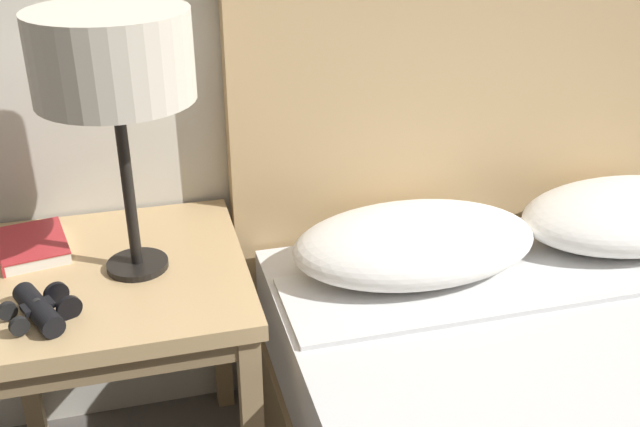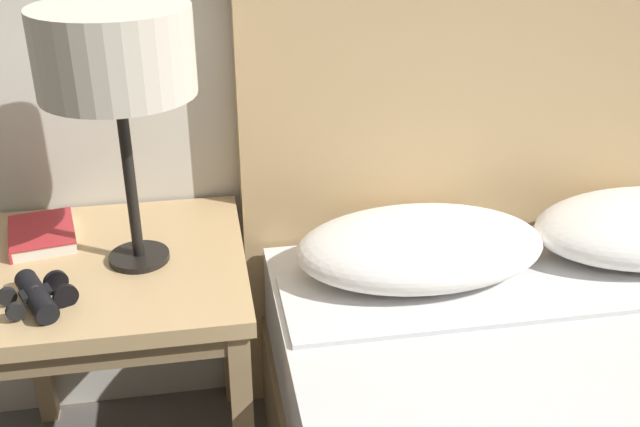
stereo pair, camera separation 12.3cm
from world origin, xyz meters
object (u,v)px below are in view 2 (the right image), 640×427
book_on_nightstand (41,234)px  binoculars_pair (37,296)px  table_lamp (115,56)px  nightstand (115,293)px

book_on_nightstand → binoculars_pair: bearing=-82.6°
table_lamp → binoculars_pair: size_ratio=3.34×
nightstand → binoculars_pair: binoculars_pair is taller
table_lamp → book_on_nightstand: bearing=149.5°
nightstand → binoculars_pair: bearing=-128.6°
book_on_nightstand → binoculars_pair: (0.04, -0.28, 0.01)m
table_lamp → binoculars_pair: 0.49m
table_lamp → book_on_nightstand: 0.51m
table_lamp → binoculars_pair: table_lamp is taller
nightstand → binoculars_pair: (-0.13, -0.16, 0.11)m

